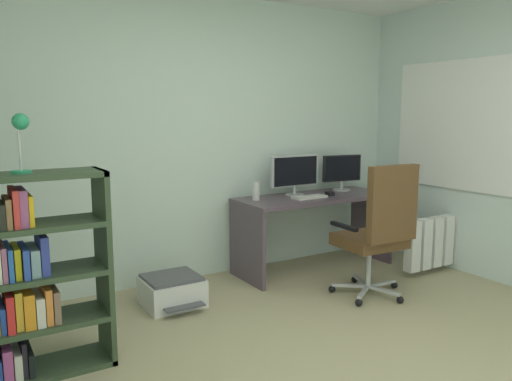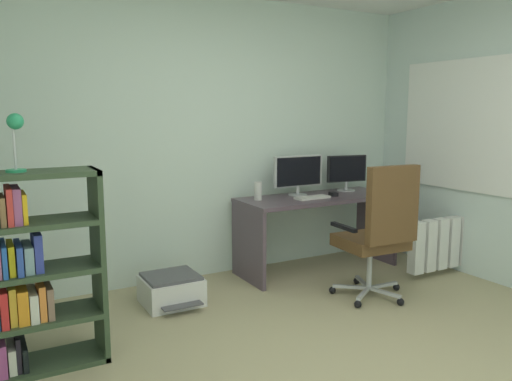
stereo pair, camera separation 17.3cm
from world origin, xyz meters
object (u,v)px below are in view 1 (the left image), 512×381
Objects in this scene: bookshelf at (33,278)px; printer at (172,291)px; desktop_speaker at (256,191)px; office_chair at (379,228)px; monitor_main at (295,172)px; keyboard at (310,197)px; computer_mouse at (330,194)px; radiator at (446,240)px; monitor_secondary at (342,170)px; desk at (314,215)px; desk_lamp at (21,133)px.

printer is (1.08, 0.59, -0.47)m from bookshelf.
desktop_speaker is at bearing 22.79° from bookshelf.
office_chair is 2.58m from bookshelf.
monitor_main is at bearing 94.54° from office_chair.
bookshelf reaches higher than printer.
desktop_speaker is 0.14× the size of bookshelf.
computer_mouse reaches higher than keyboard.
keyboard is 0.68× the size of printer.
printer is at bearing -167.73° from monitor_main.
computer_mouse is 1.21m from radiator.
bookshelf reaches higher than office_chair.
computer_mouse is (0.29, -0.19, -0.21)m from monitor_main.
computer_mouse is at bearing -148.64° from monitor_secondary.
desk is 0.93m from office_chair.
keyboard is 0.32× the size of radiator.
monitor_main is at bearing 19.79° from bookshelf.
desktop_speaker is 0.51× the size of desk_lamp.
keyboard is at bearing -159.66° from monitor_secondary.
computer_mouse is at bearing 14.25° from desk_lamp.
keyboard is at bearing 15.15° from desk_lamp.
monitor_main is 5.38× the size of computer_mouse.
bookshelf is at bearing -160.21° from monitor_main.
monitor_secondary is 0.41m from computer_mouse.
computer_mouse is 0.59× the size of desktop_speaker.
printer is (-1.50, 0.75, -0.48)m from office_chair.
office_chair is 0.94× the size of bookshelf.
monitor_secondary is (0.46, 0.13, 0.40)m from desk.
desk_lamp is at bearing -163.86° from monitor_secondary.
bookshelf is (-2.78, -0.71, -0.16)m from computer_mouse.
office_chair is (-0.20, -0.87, -0.15)m from computer_mouse.
office_chair is 2.25× the size of printer.
bookshelf is 1.32m from printer.
monitor_secondary is at bearing 126.61° from radiator.
office_chair is at bearing -3.51° from bookshelf.
monitor_main is 0.48× the size of office_chair.
radiator is (0.93, -0.64, -0.44)m from computer_mouse.
keyboard is at bearing -146.47° from desk.
radiator is (3.72, 0.07, -1.12)m from desk_lamp.
monitor_main is 0.30m from keyboard.
office_chair is at bearing -26.53° from printer.
monitor_secondary is 2.56× the size of desktop_speaker.
monitor_secondary is 0.65m from keyboard.
computer_mouse is at bearing 4.02° from printer.
radiator is (2.63, -0.53, 0.18)m from printer.
desk reaches higher than radiator.
desk is at bearing -8.00° from desktop_speaker.
keyboard is at bearing -84.76° from monitor_main.
office_chair reaches higher than monitor_main.
desk is 9.16× the size of desktop_speaker.
desk is 3.58× the size of monitor_secondary.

